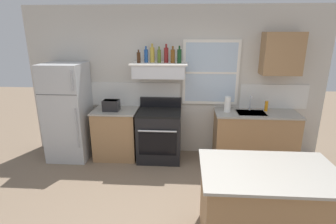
{
  "coord_description": "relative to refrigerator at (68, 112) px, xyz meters",
  "views": [
    {
      "loc": [
        0.2,
        -2.55,
        2.25
      ],
      "look_at": [
        -0.05,
        1.2,
        1.1
      ],
      "focal_mm": 28.06,
      "sensor_mm": 36.0,
      "label": 1
    }
  ],
  "objects": [
    {
      "name": "stove_range",
      "position": [
        1.65,
        0.02,
        -0.4
      ],
      "size": [
        0.76,
        0.69,
        1.09
      ],
      "color": "black",
      "rests_on": "ground_plane"
    },
    {
      "name": "kitchen_island",
      "position": [
        2.98,
        -1.95,
        -0.41
      ],
      "size": [
        1.4,
        0.9,
        0.91
      ],
      "color": "#9E754C",
      "rests_on": "ground_plane"
    },
    {
      "name": "bottle_brown_stout",
      "position": [
        1.31,
        0.08,
        0.97
      ],
      "size": [
        0.06,
        0.06,
        0.22
      ],
      "color": "#381E0F",
      "rests_on": "range_hood_shelf"
    },
    {
      "name": "counter_left_of_stove",
      "position": [
        0.85,
        0.06,
        -0.41
      ],
      "size": [
        0.79,
        0.63,
        0.91
      ],
      "color": "#9E754C",
      "rests_on": "ground_plane"
    },
    {
      "name": "sink_faucet",
      "position": [
        3.25,
        0.16,
        0.22
      ],
      "size": [
        0.03,
        0.17,
        0.28
      ],
      "color": "silver",
      "rests_on": "counter_right_with_sink"
    },
    {
      "name": "bottle_olive_oil_square",
      "position": [
        1.65,
        0.11,
        0.99
      ],
      "size": [
        0.06,
        0.06,
        0.27
      ],
      "color": "#4C601E",
      "rests_on": "range_hood_shelf"
    },
    {
      "name": "paper_towel_roll",
      "position": [
        2.84,
        0.06,
        0.18
      ],
      "size": [
        0.11,
        0.11,
        0.27
      ],
      "primitive_type": "cylinder",
      "color": "white",
      "rests_on": "counter_right_with_sink"
    },
    {
      "name": "bottle_red_label_wine",
      "position": [
        1.77,
        0.14,
        1.01
      ],
      "size": [
        0.07,
        0.07,
        0.31
      ],
      "color": "maroon",
      "rests_on": "range_hood_shelf"
    },
    {
      "name": "dish_soap_bottle",
      "position": [
        3.53,
        0.16,
        0.13
      ],
      "size": [
        0.06,
        0.06,
        0.18
      ],
      "primitive_type": "cylinder",
      "color": "orange",
      "rests_on": "counter_right_with_sink"
    },
    {
      "name": "back_wall",
      "position": [
        1.93,
        0.39,
        0.48
      ],
      "size": [
        5.4,
        0.11,
        2.7
      ],
      "color": "beige",
      "rests_on": "ground_plane"
    },
    {
      "name": "bottle_amber_wine",
      "position": [
        1.88,
        0.1,
        0.99
      ],
      "size": [
        0.07,
        0.07,
        0.28
      ],
      "color": "brown",
      "rests_on": "range_hood_shelf"
    },
    {
      "name": "bottle_dark_green_wine",
      "position": [
        1.99,
        0.08,
        1.0
      ],
      "size": [
        0.07,
        0.07,
        0.28
      ],
      "color": "#143819",
      "rests_on": "range_hood_shelf"
    },
    {
      "name": "bottle_champagne_gold_foil",
      "position": [
        1.53,
        0.16,
        1.01
      ],
      "size": [
        0.08,
        0.08,
        0.32
      ],
      "color": "#B29333",
      "rests_on": "range_hood_shelf"
    },
    {
      "name": "refrigerator",
      "position": [
        0.0,
        0.0,
        0.0
      ],
      "size": [
        0.7,
        0.72,
        1.74
      ],
      "color": "#B7BABC",
      "rests_on": "ground_plane"
    },
    {
      "name": "counter_right_with_sink",
      "position": [
        3.35,
        0.06,
        -0.41
      ],
      "size": [
        1.43,
        0.63,
        0.91
      ],
      "color": "#9E754C",
      "rests_on": "ground_plane"
    },
    {
      "name": "range_hood_shelf",
      "position": [
        1.65,
        0.12,
        0.75
      ],
      "size": [
        0.96,
        0.52,
        0.24
      ],
      "color": "silver"
    },
    {
      "name": "bottle_blue_liqueur",
      "position": [
        1.42,
        0.14,
        0.99
      ],
      "size": [
        0.07,
        0.07,
        0.27
      ],
      "color": "#1E478C",
      "rests_on": "range_hood_shelf"
    },
    {
      "name": "toaster",
      "position": [
        0.8,
        0.0,
        0.14
      ],
      "size": [
        0.3,
        0.2,
        0.19
      ],
      "color": "black",
      "rests_on": "counter_left_of_stove"
    },
    {
      "name": "upper_cabinet_right",
      "position": [
        3.7,
        0.2,
        1.03
      ],
      "size": [
        0.64,
        0.32,
        0.7
      ],
      "color": "#9E754C"
    }
  ]
}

